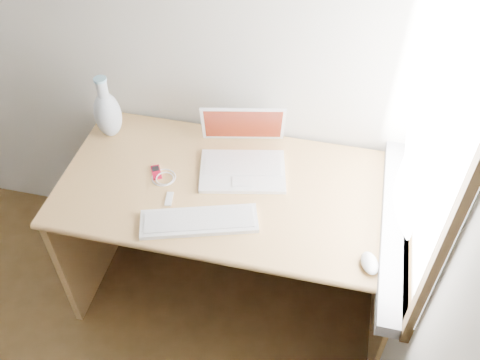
% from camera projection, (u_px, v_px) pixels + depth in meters
% --- Properties ---
extents(back_wall, '(3.50, 0.04, 2.60)m').
position_uv_depth(back_wall, '(19.00, 0.00, 2.28)').
color(back_wall, silver).
rests_on(back_wall, floor).
extents(window, '(0.11, 0.99, 1.10)m').
position_uv_depth(window, '(434.00, 128.00, 1.72)').
color(window, white).
rests_on(window, right_wall).
extents(desk, '(1.46, 0.73, 0.77)m').
position_uv_depth(desk, '(238.00, 207.00, 2.46)').
color(desk, tan).
rests_on(desk, floor).
extents(laptop, '(0.41, 0.37, 0.25)m').
position_uv_depth(laptop, '(245.00, 156.00, 2.29)').
color(laptop, white).
rests_on(laptop, desk).
extents(external_keyboard, '(0.48, 0.27, 0.02)m').
position_uv_depth(external_keyboard, '(199.00, 221.00, 2.09)').
color(external_keyboard, white).
rests_on(external_keyboard, desk).
extents(mouse, '(0.09, 0.12, 0.04)m').
position_uv_depth(mouse, '(370.00, 263.00, 1.94)').
color(mouse, white).
rests_on(mouse, desk).
extents(ipod, '(0.07, 0.09, 0.01)m').
position_uv_depth(ipod, '(156.00, 172.00, 2.29)').
color(ipod, red).
rests_on(ipod, desk).
extents(cable_coil, '(0.12, 0.12, 0.01)m').
position_uv_depth(cable_coil, '(164.00, 177.00, 2.27)').
color(cable_coil, white).
rests_on(cable_coil, desk).
extents(remote, '(0.04, 0.08, 0.01)m').
position_uv_depth(remote, '(169.00, 199.00, 2.19)').
color(remote, white).
rests_on(remote, desk).
extents(vase, '(0.12, 0.12, 0.31)m').
position_uv_depth(vase, '(107.00, 113.00, 2.38)').
color(vase, silver).
rests_on(vase, desk).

